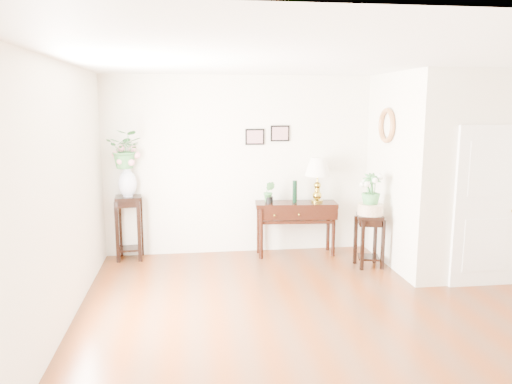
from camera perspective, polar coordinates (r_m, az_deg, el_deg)
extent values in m
cube|color=#652B0E|center=(5.80, 10.15, -14.07)|extent=(6.00, 5.50, 0.02)
cube|color=white|center=(5.33, 11.10, 14.64)|extent=(6.00, 5.50, 0.02)
cube|color=silver|center=(8.02, 4.46, 3.14)|extent=(6.00, 0.02, 2.80)
cube|color=silver|center=(5.29, -22.00, -1.10)|extent=(0.02, 5.50, 2.80)
cube|color=silver|center=(7.85, 21.20, 2.35)|extent=(1.80, 1.95, 2.80)
cube|color=white|center=(7.05, 24.91, -1.59)|extent=(0.90, 0.05, 2.10)
cube|color=black|center=(7.85, -0.13, 6.32)|extent=(0.30, 0.02, 0.25)
cube|color=black|center=(7.91, 2.76, 6.70)|extent=(0.30, 0.02, 0.25)
torus|color=#A36A33|center=(7.50, 14.69, 7.36)|extent=(0.07, 0.51, 0.51)
cube|color=black|center=(7.91, 4.55, -4.18)|extent=(1.30, 0.54, 0.84)
cube|color=#A8912B|center=(7.83, 7.04, 1.39)|extent=(0.52, 0.52, 0.71)
cylinder|color=black|center=(7.78, 4.45, 0.04)|extent=(0.09, 0.09, 0.35)
imported|color=#3B7E3E|center=(7.70, 1.51, -0.10)|extent=(0.22, 0.20, 0.32)
cube|color=black|center=(7.88, -14.26, -3.98)|extent=(0.41, 0.41, 0.98)
imported|color=#3B7E3E|center=(7.69, -14.64, 4.58)|extent=(0.61, 0.56, 0.58)
cube|color=black|center=(7.50, 12.79, -5.44)|extent=(0.45, 0.45, 0.78)
cylinder|color=beige|center=(7.39, 12.93, -1.94)|extent=(0.44, 0.44, 0.16)
imported|color=#3B7E3E|center=(7.34, 13.01, 0.21)|extent=(0.29, 0.29, 0.48)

